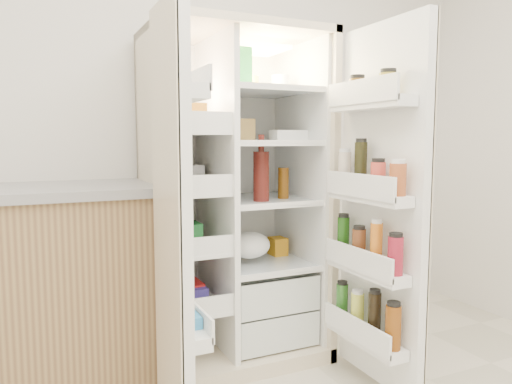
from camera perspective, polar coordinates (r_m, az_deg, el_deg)
name	(u,v)px	position (r m, az deg, el deg)	size (l,w,h in m)	color
wall_back	(192,118)	(3.01, -7.55, 8.64)	(4.00, 0.02, 2.70)	white
refrigerator	(233,223)	(2.76, -2.68, -3.71)	(0.92, 0.70, 1.80)	beige
freezer_door	(173,220)	(2.01, -9.74, -3.21)	(0.15, 0.40, 1.72)	white
fridge_door	(379,212)	(2.38, 14.27, -2.27)	(0.17, 0.58, 1.72)	white
kitchen_counter	(11,290)	(2.65, -26.85, -10.22)	(1.37, 0.73, 0.99)	#97794B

